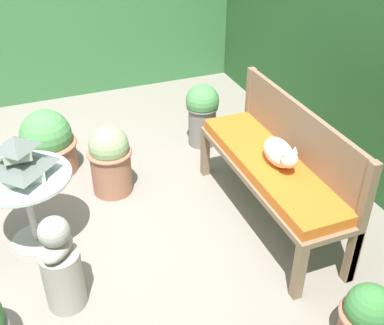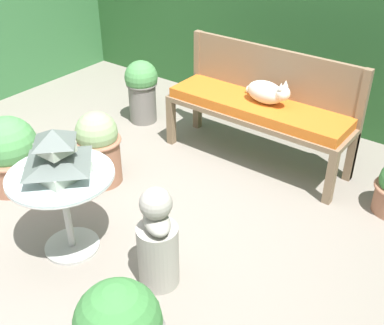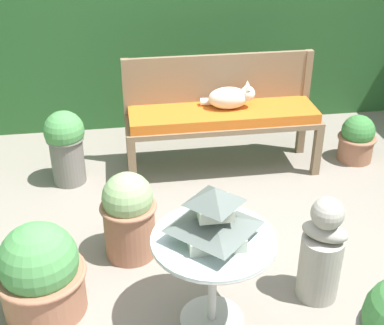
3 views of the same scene
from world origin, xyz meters
name	(u,v)px [view 3 (image 3 of 3)]	position (x,y,z in m)	size (l,w,h in m)	color
ground	(230,272)	(0.00, 0.00, 0.00)	(30.00, 30.00, 0.00)	gray
foliage_hedge_back	(175,5)	(0.00, 2.67, 1.00)	(6.40, 1.06, 2.00)	#285628
garden_bench	(223,119)	(0.19, 1.25, 0.44)	(1.51, 0.44, 0.52)	#7F664C
bench_backrest	(218,85)	(0.19, 1.45, 0.65)	(1.51, 0.06, 0.90)	#7F664C
cat	(230,97)	(0.25, 1.27, 0.61)	(0.41, 0.21, 0.21)	silver
patio_table	(213,257)	(-0.18, -0.37, 0.44)	(0.63, 0.63, 0.56)	#B7B7B2
pagoda_birdhouse	(214,217)	(-0.18, -0.37, 0.68)	(0.37, 0.37, 0.29)	#B2BCA8
garden_bust	(321,254)	(0.45, -0.26, 0.29)	(0.29, 0.26, 0.65)	#A39E93
potted_plant_table_far	(66,144)	(-1.02, 1.23, 0.32)	(0.30, 0.30, 0.59)	slate
potted_plant_bench_right	(129,215)	(-0.59, 0.28, 0.29)	(0.35, 0.35, 0.58)	#9E664C
potted_plant_patio_mid	(357,139)	(1.33, 1.24, 0.19)	(0.32, 0.32, 0.40)	#9E664C
potted_plant_hedge_corner	(41,273)	(-1.08, -0.15, 0.25)	(0.49, 0.49, 0.55)	#9E664C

